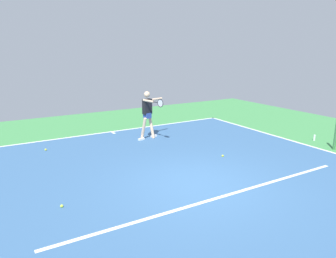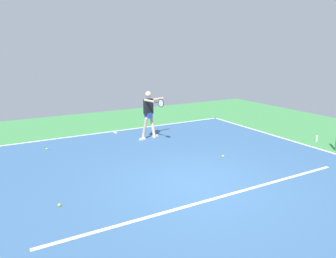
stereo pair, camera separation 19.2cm
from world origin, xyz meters
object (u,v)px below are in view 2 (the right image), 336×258
tennis_player (149,112)px  tennis_ball_near_service_line (47,149)px  tennis_ball_centre_court (59,205)px  water_bottle (317,138)px  tennis_ball_by_sideline (223,156)px

tennis_player → tennis_ball_near_service_line: tennis_player is taller
tennis_ball_centre_court → water_bottle: water_bottle is taller
tennis_player → tennis_ball_near_service_line: (3.62, -0.44, -1.01)m
tennis_player → tennis_ball_near_service_line: size_ratio=27.34×
tennis_player → tennis_ball_near_service_line: bearing=-19.9°
water_bottle → tennis_ball_centre_court: bearing=3.1°
tennis_ball_near_service_line → tennis_ball_by_sideline: 5.84m
tennis_player → tennis_ball_centre_court: tennis_player is taller
tennis_ball_near_service_line → tennis_ball_centre_court: same height
tennis_ball_centre_court → water_bottle: 9.24m
tennis_ball_by_sideline → tennis_ball_centre_court: same height
tennis_player → tennis_ball_centre_court: bearing=30.5°
tennis_player → tennis_ball_by_sideline: 3.38m
tennis_ball_near_service_line → tennis_ball_centre_court: size_ratio=1.00×
tennis_ball_centre_court → water_bottle: (-9.22, -0.50, 0.08)m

